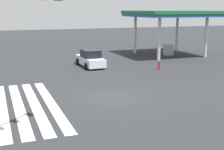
{
  "coord_description": "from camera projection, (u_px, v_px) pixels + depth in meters",
  "views": [
    {
      "loc": [
        18.57,
        -7.08,
        5.65
      ],
      "look_at": [
        0.0,
        0.0,
        1.44
      ],
      "focal_mm": 50.0,
      "sensor_mm": 36.0,
      "label": 1
    }
  ],
  "objects": [
    {
      "name": "car_0",
      "position": [
        90.0,
        59.0,
        31.2
      ],
      "size": [
        4.81,
        2.05,
        1.71
      ],
      "rotation": [
        0.0,
        0.0,
        3.16
      ],
      "color": "silver",
      "rests_on": "ground_plane"
    },
    {
      "name": "ground_plane",
      "position": [
        112.0,
        96.0,
        20.62
      ],
      "size": [
        141.28,
        141.28,
        0.0
      ],
      "primitive_type": "plane",
      "color": "#2B2D30"
    },
    {
      "name": "traffic_signal_mast",
      "position": [
        14.0,
        17.0,
        11.53
      ],
      "size": [
        3.72,
        3.72,
        7.17
      ],
      "rotation": [
        0.0,
        0.0,
        2.36
      ],
      "color": "#47474C",
      "rests_on": "ground_plane"
    },
    {
      "name": "gas_station_canopy",
      "position": [
        170.0,
        15.0,
        38.0
      ],
      "size": [
        9.16,
        9.16,
        5.46
      ],
      "color": "#23519E",
      "rests_on": "ground_plane"
    },
    {
      "name": "fire_hydrant",
      "position": [
        159.0,
        65.0,
        29.62
      ],
      "size": [
        0.22,
        0.22,
        0.86
      ],
      "color": "red",
      "rests_on": "ground_plane"
    }
  ]
}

